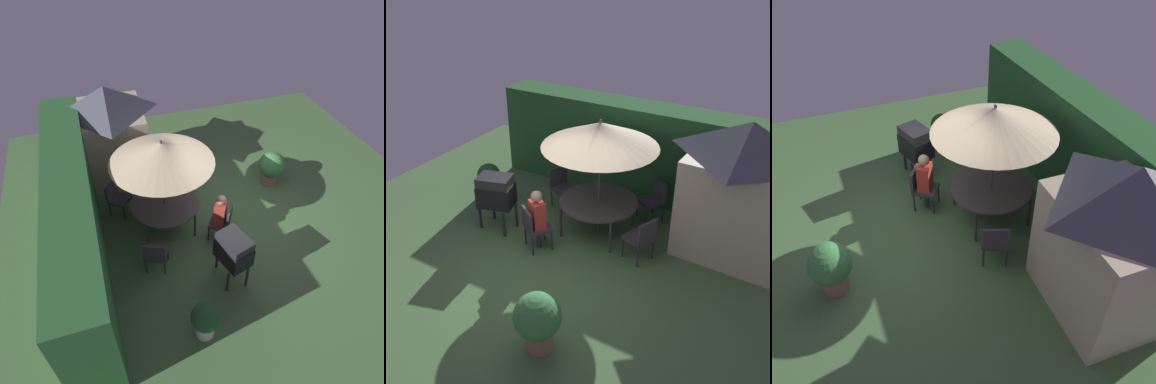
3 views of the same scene
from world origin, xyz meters
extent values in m
plane|color=#47703D|center=(0.00, 0.00, 0.00)|extent=(11.00, 11.00, 0.00)
cube|color=#28602D|center=(0.00, 3.50, 1.09)|extent=(6.56, 0.88, 2.17)
cube|color=#C6B793|center=(2.66, 2.37, 0.98)|extent=(1.96, 1.84, 1.96)
pyramid|color=#4C515B|center=(2.66, 2.37, 2.28)|extent=(2.08, 1.95, 0.65)
cylinder|color=#47423D|center=(0.15, 1.55, 0.71)|extent=(1.59, 1.59, 0.04)
cylinder|color=#3C3834|center=(-0.41, 0.99, 0.34)|extent=(0.05, 0.05, 0.69)
cylinder|color=#3C3834|center=(0.70, 0.99, 0.34)|extent=(0.05, 0.05, 0.69)
cylinder|color=#3C3834|center=(-0.41, 2.11, 0.34)|extent=(0.05, 0.05, 0.69)
cylinder|color=#3C3834|center=(0.70, 2.11, 0.34)|extent=(0.05, 0.05, 0.69)
cylinder|color=#4C4C51|center=(0.15, 1.55, 1.19)|extent=(0.04, 0.04, 2.39)
cone|color=beige|center=(0.15, 1.55, 2.15)|extent=(2.25, 2.25, 0.47)
sphere|color=#4C4C51|center=(0.15, 1.55, 2.42)|extent=(0.06, 0.06, 0.06)
cube|color=black|center=(-1.72, 0.62, 0.78)|extent=(0.81, 0.68, 0.45)
cube|color=#2B2B2E|center=(-1.72, 0.62, 1.10)|extent=(0.77, 0.65, 0.20)
cylinder|color=#262628|center=(-2.03, 0.41, 0.28)|extent=(0.06, 0.06, 0.55)
cylinder|color=#262628|center=(-1.41, 0.41, 0.28)|extent=(0.06, 0.06, 0.55)
cylinder|color=#262628|center=(-2.03, 0.83, 0.28)|extent=(0.06, 0.06, 0.55)
cylinder|color=#262628|center=(-1.41, 0.83, 0.28)|extent=(0.06, 0.06, 0.55)
cube|color=#38383D|center=(-0.59, 0.46, 0.45)|extent=(0.64, 0.64, 0.06)
cube|color=#38383D|center=(-0.71, 0.28, 0.68)|extent=(0.41, 0.30, 0.45)
cylinder|color=#2C2C30|center=(-0.87, 0.40, 0.23)|extent=(0.04, 0.04, 0.45)
cylinder|color=#2C2C30|center=(-0.53, 0.18, 0.23)|extent=(0.04, 0.04, 0.45)
cylinder|color=#2C2C30|center=(-0.64, 0.73, 0.23)|extent=(0.04, 0.04, 0.45)
cylinder|color=#2C2C30|center=(-0.31, 0.51, 0.23)|extent=(0.04, 0.04, 0.45)
cube|color=#38383D|center=(1.23, 1.12, 0.45)|extent=(0.60, 0.60, 0.06)
cube|color=#38383D|center=(1.42, 1.05, 0.68)|extent=(0.22, 0.45, 0.45)
cylinder|color=#2C2C30|center=(1.34, 0.86, 0.23)|extent=(0.04, 0.04, 0.45)
cylinder|color=#2C2C30|center=(1.48, 1.24, 0.23)|extent=(0.04, 0.04, 0.45)
cylinder|color=#2C2C30|center=(0.97, 1.01, 0.23)|extent=(0.04, 0.04, 0.45)
cylinder|color=#2C2C30|center=(1.11, 1.38, 0.23)|extent=(0.04, 0.04, 0.45)
cube|color=#38383D|center=(0.90, 2.51, 0.45)|extent=(0.65, 0.65, 0.06)
cube|color=#38383D|center=(1.03, 2.68, 0.68)|extent=(0.39, 0.32, 0.45)
cylinder|color=#2C2C30|center=(1.18, 2.55, 0.23)|extent=(0.04, 0.04, 0.45)
cylinder|color=#2C2C30|center=(0.86, 2.79, 0.23)|extent=(0.04, 0.04, 0.45)
cylinder|color=#2C2C30|center=(0.93, 2.23, 0.23)|extent=(0.04, 0.04, 0.45)
cylinder|color=#2C2C30|center=(0.62, 2.48, 0.23)|extent=(0.04, 0.04, 0.45)
cube|color=#38383D|center=(-1.00, 2.04, 0.45)|extent=(0.60, 0.60, 0.06)
cube|color=#38383D|center=(-1.19, 2.12, 0.68)|extent=(0.23, 0.44, 0.45)
cylinder|color=#2C2C30|center=(-1.10, 2.30, 0.23)|extent=(0.04, 0.04, 0.45)
cylinder|color=#2C2C30|center=(-1.26, 1.94, 0.23)|extent=(0.04, 0.04, 0.45)
cylinder|color=#2C2C30|center=(-0.73, 2.15, 0.23)|extent=(0.04, 0.04, 0.45)
cylinder|color=#2C2C30|center=(-0.89, 1.78, 0.23)|extent=(0.04, 0.04, 0.45)
cylinder|color=silver|center=(-2.75, 1.57, 0.17)|extent=(0.35, 0.35, 0.33)
sphere|color=#235628|center=(-2.75, 1.57, 0.56)|extent=(0.53, 0.53, 0.53)
cylinder|color=#936651|center=(0.84, -1.60, 0.16)|extent=(0.42, 0.42, 0.32)
sphere|color=#3D8442|center=(0.84, -1.60, 0.62)|extent=(0.71, 0.71, 0.71)
cube|color=#CC3D33|center=(-0.59, 0.46, 0.76)|extent=(0.42, 0.39, 0.55)
sphere|color=tan|center=(-0.59, 0.46, 1.15)|extent=(0.22, 0.22, 0.22)
cylinder|color=#383347|center=(-0.59, 0.46, 0.24)|extent=(0.10, 0.10, 0.48)
camera|label=1|loc=(-5.67, 2.76, 6.28)|focal=32.68mm
camera|label=2|loc=(3.68, -5.31, 5.22)|focal=41.46mm
camera|label=3|loc=(5.56, -1.23, 5.48)|focal=37.60mm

